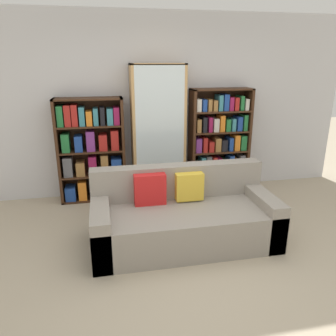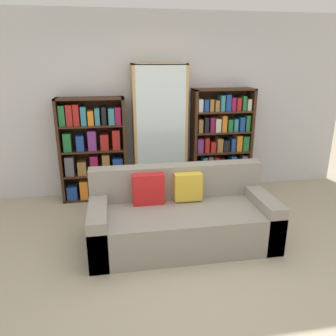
% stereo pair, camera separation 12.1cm
% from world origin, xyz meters
% --- Properties ---
extents(ground_plane, '(16.00, 16.00, 0.00)m').
position_xyz_m(ground_plane, '(0.00, 0.00, 0.00)').
color(ground_plane, tan).
extents(wall_back, '(6.03, 0.06, 2.70)m').
position_xyz_m(wall_back, '(0.00, 2.25, 1.35)').
color(wall_back, silver).
rests_on(wall_back, ground).
extents(couch, '(2.06, 0.91, 0.84)m').
position_xyz_m(couch, '(0.00, 0.57, 0.30)').
color(couch, gray).
rests_on(couch, ground).
extents(bookshelf_left, '(0.96, 0.32, 1.52)m').
position_xyz_m(bookshelf_left, '(-1.03, 2.04, 0.74)').
color(bookshelf_left, '#3D2314').
rests_on(bookshelf_left, ground).
extents(display_cabinet, '(0.78, 0.36, 1.98)m').
position_xyz_m(display_cabinet, '(-0.03, 2.02, 0.98)').
color(display_cabinet, tan).
rests_on(display_cabinet, ground).
extents(bookshelf_right, '(0.94, 0.32, 1.62)m').
position_xyz_m(bookshelf_right, '(0.95, 2.04, 0.78)').
color(bookshelf_right, '#3D2314').
rests_on(bookshelf_right, ground).
extents(wine_bottle, '(0.09, 0.09, 0.36)m').
position_xyz_m(wine_bottle, '(0.51, 1.38, 0.15)').
color(wine_bottle, black).
rests_on(wine_bottle, ground).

